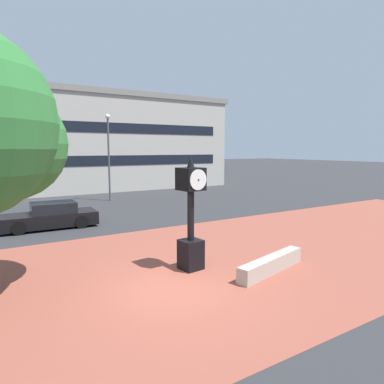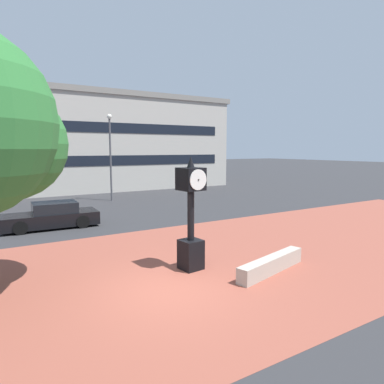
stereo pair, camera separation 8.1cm
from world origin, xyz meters
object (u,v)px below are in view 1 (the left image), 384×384
object	(u,v)px
car_street_near	(50,217)
street_lamp_post	(109,148)
civic_building	(62,142)
street_clock	(191,217)

from	to	relation	value
car_street_near	street_lamp_post	distance (m)	9.70
car_street_near	street_lamp_post	xyz separation A→B (m)	(5.42, 7.28, 3.41)
civic_building	street_lamp_post	size ratio (longest dim) A/B	4.85
car_street_near	street_lamp_post	bearing A→B (deg)	-34.74
civic_building	street_lamp_post	world-z (taller)	civic_building
street_clock	car_street_near	bearing A→B (deg)	101.67
street_clock	civic_building	world-z (taller)	civic_building
car_street_near	civic_building	bearing A→B (deg)	-10.94
car_street_near	civic_building	size ratio (longest dim) A/B	0.14
street_clock	civic_building	distance (m)	27.68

